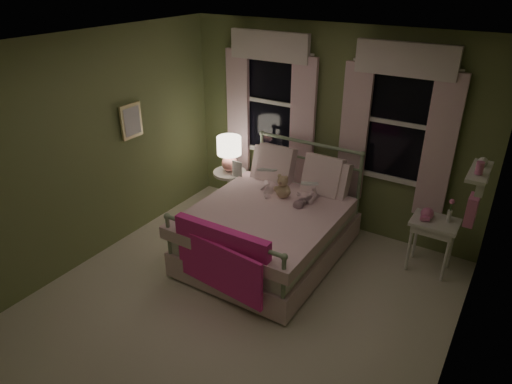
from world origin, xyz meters
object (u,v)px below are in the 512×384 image
Objects in this scene: teddy_bear at (283,188)px; nightstand_right at (434,228)px; child_left at (270,169)px; child_right at (310,180)px; nightstand_left at (230,187)px; bed at (271,227)px; table_lamp at (229,151)px.

nightstand_right is (1.70, 0.43, -0.24)m from teddy_bear.
teddy_bear is at bearing 126.33° from child_left.
nightstand_left is (-1.28, 0.16, -0.48)m from child_right.
child_right is 1.38m from nightstand_left.
bed is 0.73m from child_left.
nightstand_right is (2.70, 0.11, -0.40)m from table_lamp.
nightstand_left is at bearing 162.30° from teddy_bear.
teddy_bear is 1.77m from nightstand_right.
table_lamp is at bearing 162.30° from teddy_bear.
child_right reaches higher than bed.
bed is at bearing 61.31° from child_right.
child_right is at bearing -7.19° from table_lamp.
child_left is 1.41× the size of table_lamp.
table_lamp is at bearing -177.63° from nightstand_right.
teddy_bear is (0.28, -0.16, -0.12)m from child_left.
child_right reaches higher than nightstand_right.
nightstand_left is 2.71m from nightstand_right.
child_left is 0.89m from nightstand_left.
teddy_bear is at bearing -17.70° from nightstand_left.
bed reaches higher than teddy_bear.
teddy_bear is at bearing 90.00° from bed.
teddy_bear is (-0.00, 0.26, 0.41)m from bed.
child_right is 1.36× the size of table_lamp.
child_left is 2.03m from nightstand_right.
teddy_bear is 1.07m from table_lamp.
teddy_bear is 0.48× the size of nightstand_right.
child_right is 1.30m from table_lamp.
child_right is (0.56, 0.00, -0.01)m from child_left.
bed is 3.18× the size of nightstand_right.
bed reaches higher than table_lamp.
table_lamp reaches higher than nightstand_left.
bed is at bearing 99.43° from child_left.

